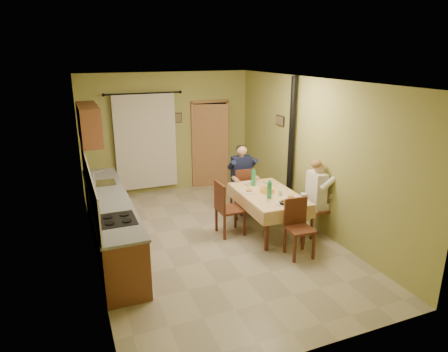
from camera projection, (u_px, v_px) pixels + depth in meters
name	position (u px, v px, depth m)	size (l,w,h in m)	color
floor	(213.00, 240.00, 7.16)	(4.00, 6.00, 0.01)	tan
room_shell	(212.00, 141.00, 6.62)	(4.04, 6.04, 2.82)	#A4A454
kitchen_run	(111.00, 222.00, 6.76)	(0.64, 3.64, 1.56)	brown
upper_cabinets	(89.00, 124.00, 7.43)	(0.35, 1.40, 0.70)	brown
curtain	(146.00, 141.00, 9.15)	(1.70, 0.07, 2.22)	black
doorway	(211.00, 144.00, 9.80)	(0.96, 0.29, 2.15)	black
dining_table	(268.00, 212.00, 7.42)	(1.03, 1.66, 0.76)	#E1B679
tableware	(272.00, 192.00, 7.18)	(0.79, 1.60, 0.33)	white
chair_far	(242.00, 198.00, 8.41)	(0.43, 0.43, 0.96)	#572917
chair_near	(299.00, 240.00, 6.54)	(0.43, 0.43, 0.96)	#572917
chair_right	(316.00, 218.00, 7.37)	(0.49, 0.49, 1.03)	#572917
chair_left	(229.00, 219.00, 7.34)	(0.46, 0.46, 1.02)	#572917
man_far	(242.00, 171.00, 8.24)	(0.60, 0.48, 1.39)	#141938
man_right	(318.00, 188.00, 7.19)	(0.48, 0.60, 1.39)	silver
stove_flue	(290.00, 166.00, 8.07)	(0.24, 0.24, 2.80)	black
picture_back	(178.00, 118.00, 9.35)	(0.19, 0.03, 0.23)	black
picture_right	(280.00, 121.00, 8.38)	(0.03, 0.31, 0.21)	brown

